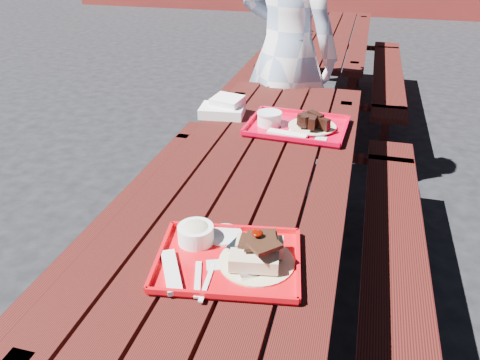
# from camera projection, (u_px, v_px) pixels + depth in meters

# --- Properties ---
(ground) EXTENTS (60.00, 60.00, 0.00)m
(ground) POSITION_uv_depth(u_px,v_px,m) (248.00, 321.00, 2.14)
(ground) COLOR black
(ground) RESTS_ON ground
(picnic_table_near) EXTENTS (1.41, 2.40, 0.75)m
(picnic_table_near) POSITION_uv_depth(u_px,v_px,m) (250.00, 219.00, 1.87)
(picnic_table_near) COLOR #3C120B
(picnic_table_near) RESTS_ON ground
(picnic_table_far) EXTENTS (1.41, 2.40, 0.75)m
(picnic_table_far) POSITION_uv_depth(u_px,v_px,m) (324.00, 55.00, 4.25)
(picnic_table_far) COLOR #3C120B
(picnic_table_far) RESTS_ON ground
(near_tray) EXTENTS (0.45, 0.38, 0.13)m
(near_tray) POSITION_uv_depth(u_px,v_px,m) (229.00, 251.00, 1.33)
(near_tray) COLOR red
(near_tray) RESTS_ON picnic_table_near
(far_tray) EXTENTS (0.47, 0.38, 0.08)m
(far_tray) POSITION_uv_depth(u_px,v_px,m) (295.00, 125.00, 2.19)
(far_tray) COLOR red
(far_tray) RESTS_ON picnic_table_near
(white_cloth) EXTENTS (0.23, 0.19, 0.09)m
(white_cloth) POSITION_uv_depth(u_px,v_px,m) (224.00, 108.00, 2.35)
(white_cloth) COLOR white
(white_cloth) RESTS_ON picnic_table_near
(person) EXTENTS (0.79, 0.67, 1.84)m
(person) POSITION_uv_depth(u_px,v_px,m) (286.00, 52.00, 2.83)
(person) COLOR #95AFCF
(person) RESTS_ON ground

